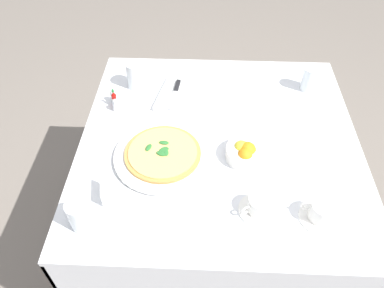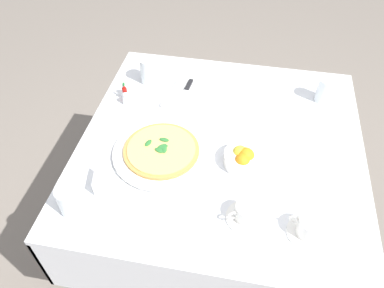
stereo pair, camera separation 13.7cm
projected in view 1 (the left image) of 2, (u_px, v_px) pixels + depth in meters
ground_plane at (212, 239)px, 1.95m from camera, size 8.00×8.00×0.00m
dining_table at (218, 163)px, 1.52m from camera, size 1.05×1.05×0.74m
pizza_plate at (163, 155)px, 1.34m from camera, size 0.35×0.35×0.02m
pizza at (163, 153)px, 1.33m from camera, size 0.27×0.27×0.02m
coffee_cup_near_left at (322, 213)px, 1.15m from camera, size 0.13×0.13×0.07m
coffee_cup_back_corner at (259, 206)px, 1.17m from camera, size 0.13×0.13×0.06m
water_glass_left_edge at (309, 80)px, 1.59m from camera, size 0.07×0.07×0.11m
water_glass_right_edge at (135, 76)px, 1.60m from camera, size 0.07×0.07×0.12m
water_glass_center_back at (81, 216)px, 1.12m from camera, size 0.07×0.07×0.11m
napkin_folded at (175, 95)px, 1.58m from camera, size 0.24×0.17×0.02m
dinner_knife at (175, 93)px, 1.57m from camera, size 0.20×0.04×0.01m
citrus_bowl at (246, 152)px, 1.33m from camera, size 0.15×0.15×0.07m
hot_sauce_bottle at (114, 99)px, 1.52m from camera, size 0.02×0.02×0.08m
salt_shaker at (116, 105)px, 1.51m from camera, size 0.03×0.03×0.06m
pepper_shaker at (114, 97)px, 1.55m from camera, size 0.03×0.03×0.06m
menu_card at (102, 190)px, 1.21m from camera, size 0.09×0.02×0.06m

